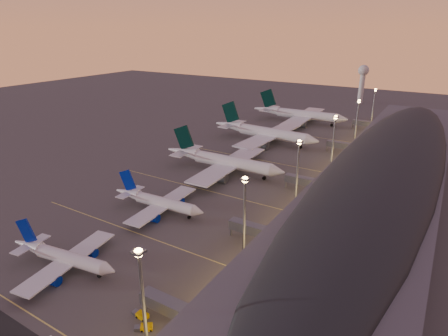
# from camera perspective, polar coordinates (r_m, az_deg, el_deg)

# --- Properties ---
(ground) EXTENTS (700.00, 700.00, 0.00)m
(ground) POSITION_cam_1_polar(r_m,az_deg,el_deg) (129.16, -11.37, -8.81)
(ground) COLOR #3E3C39
(airliner_narrow_south) EXTENTS (35.66, 32.15, 12.74)m
(airliner_narrow_south) POSITION_cam_1_polar(r_m,az_deg,el_deg) (115.20, -23.39, -12.29)
(airliner_narrow_south) COLOR silver
(airliner_narrow_south) RESTS_ON ground
(airliner_narrow_north) EXTENTS (38.54, 34.47, 13.77)m
(airliner_narrow_north) POSITION_cam_1_polar(r_m,az_deg,el_deg) (137.80, -10.06, -5.07)
(airliner_narrow_north) COLOR silver
(airliner_narrow_north) RESTS_ON ground
(airliner_wide_near) EXTENTS (60.97, 55.42, 19.54)m
(airliner_wide_near) POSITION_cam_1_polar(r_m,az_deg,el_deg) (171.75, -0.25, 1.08)
(airliner_wide_near) COLOR silver
(airliner_wide_near) RESTS_ON ground
(airliner_wide_mid) EXTENTS (66.96, 61.04, 21.43)m
(airliner_wide_mid) POSITION_cam_1_polar(r_m,az_deg,el_deg) (218.41, 6.09, 5.42)
(airliner_wide_mid) COLOR silver
(airliner_wide_mid) RESTS_ON ground
(airliner_wide_far) EXTENTS (67.47, 61.35, 21.62)m
(airliner_wide_far) POSITION_cam_1_polar(r_m,az_deg,el_deg) (268.14, 11.33, 8.02)
(airliner_wide_far) COLOR silver
(airliner_wide_far) RESTS_ON ground
(terminal_building) EXTENTS (56.35, 255.00, 17.46)m
(terminal_building) POSITION_cam_1_polar(r_m,az_deg,el_deg) (163.37, 23.59, -0.38)
(terminal_building) COLOR #504F55
(terminal_building) RESTS_ON ground
(light_masts) EXTENTS (2.20, 217.20, 25.90)m
(light_masts) POSITION_cam_1_polar(r_m,az_deg,el_deg) (158.52, 14.43, 3.49)
(light_masts) COLOR slate
(light_masts) RESTS_ON ground
(radar_tower) EXTENTS (9.00, 9.00, 32.50)m
(radar_tower) POSITION_cam_1_polar(r_m,az_deg,el_deg) (350.04, 20.38, 12.78)
(radar_tower) COLOR silver
(radar_tower) RESTS_ON ground
(lane_markings) EXTENTS (90.00, 180.36, 0.00)m
(lane_markings) POSITION_cam_1_polar(r_m,az_deg,el_deg) (157.30, -1.57, -2.80)
(lane_markings) COLOR #D8C659
(lane_markings) RESTS_ON ground
(baggage_tug_a) EXTENTS (4.17, 1.92, 1.23)m
(baggage_tug_a) POSITION_cam_1_polar(r_m,az_deg,el_deg) (94.64, -12.58, -21.00)
(baggage_tug_a) COLOR #D19F00
(baggage_tug_a) RESTS_ON ground
(baggage_tug_b) EXTENTS (4.11, 3.58, 1.18)m
(baggage_tug_b) POSITION_cam_1_polar(r_m,az_deg,el_deg) (91.60, -12.05, -22.66)
(baggage_tug_b) COLOR #D19F00
(baggage_tug_b) RESTS_ON ground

